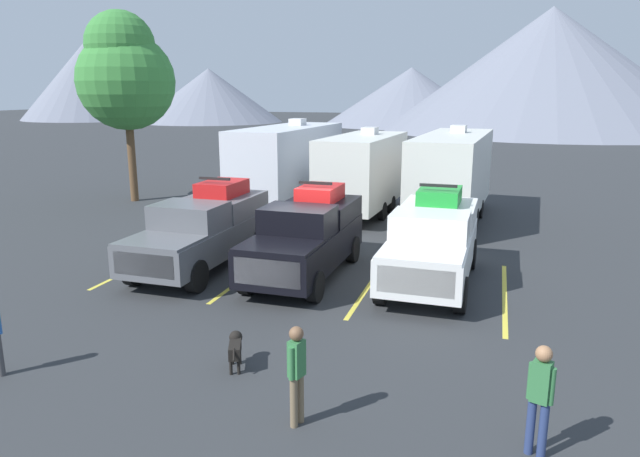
# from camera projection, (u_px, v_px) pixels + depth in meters

# --- Properties ---
(ground_plane) EXTENTS (240.00, 240.00, 0.00)m
(ground_plane) POSITION_uv_depth(u_px,v_px,m) (309.00, 278.00, 16.31)
(ground_plane) COLOR #2D3033
(pickup_truck_a) EXTENTS (2.26, 5.69, 2.58)m
(pickup_truck_a) POSITION_uv_depth(u_px,v_px,m) (204.00, 228.00, 17.24)
(pickup_truck_a) COLOR #595B60
(pickup_truck_a) RESTS_ON ground
(pickup_truck_b) EXTENTS (2.21, 5.43, 2.58)m
(pickup_truck_b) POSITION_uv_depth(u_px,v_px,m) (307.00, 235.00, 16.41)
(pickup_truck_b) COLOR black
(pickup_truck_b) RESTS_ON ground
(pickup_truck_c) EXTENTS (2.28, 5.48, 2.62)m
(pickup_truck_c) POSITION_uv_depth(u_px,v_px,m) (433.00, 240.00, 15.75)
(pickup_truck_c) COLOR white
(pickup_truck_c) RESTS_ON ground
(lot_stripe_a) EXTENTS (0.12, 5.50, 0.01)m
(lot_stripe_a) POSITION_uv_depth(u_px,v_px,m) (148.00, 262.00, 17.88)
(lot_stripe_a) COLOR gold
(lot_stripe_a) RESTS_ON ground
(lot_stripe_b) EXTENTS (0.12, 5.50, 0.01)m
(lot_stripe_b) POSITION_uv_depth(u_px,v_px,m) (252.00, 272.00, 16.88)
(lot_stripe_b) COLOR gold
(lot_stripe_b) RESTS_ON ground
(lot_stripe_c) EXTENTS (0.12, 5.50, 0.01)m
(lot_stripe_c) POSITION_uv_depth(u_px,v_px,m) (371.00, 283.00, 15.88)
(lot_stripe_c) COLOR gold
(lot_stripe_c) RESTS_ON ground
(lot_stripe_d) EXTENTS (0.12, 5.50, 0.01)m
(lot_stripe_d) POSITION_uv_depth(u_px,v_px,m) (505.00, 296.00, 14.88)
(lot_stripe_d) COLOR gold
(lot_stripe_d) RESTS_ON ground
(camper_trailer_a) EXTENTS (2.98, 8.83, 3.92)m
(camper_trailer_a) POSITION_uv_depth(u_px,v_px,m) (288.00, 162.00, 25.65)
(camper_trailer_a) COLOR silver
(camper_trailer_a) RESTS_ON ground
(camper_trailer_b) EXTENTS (2.75, 7.51, 3.64)m
(camper_trailer_b) POSITION_uv_depth(u_px,v_px,m) (363.00, 170.00, 24.18)
(camper_trailer_b) COLOR silver
(camper_trailer_b) RESTS_ON ground
(camper_trailer_c) EXTENTS (2.88, 9.23, 3.77)m
(camper_trailer_c) POSITION_uv_depth(u_px,v_px,m) (452.00, 172.00, 23.07)
(camper_trailer_c) COLOR silver
(camper_trailer_c) RESTS_ON ground
(person_a) EXTENTS (0.26, 0.36, 1.66)m
(person_a) POSITION_uv_depth(u_px,v_px,m) (297.00, 369.00, 8.97)
(person_a) COLOR #726047
(person_a) RESTS_ON ground
(person_c) EXTENTS (0.36, 0.27, 1.72)m
(person_c) POSITION_uv_depth(u_px,v_px,m) (540.00, 394.00, 8.18)
(person_c) COLOR navy
(person_c) RESTS_ON ground
(dog) EXTENTS (0.46, 0.82, 0.63)m
(dog) POSITION_uv_depth(u_px,v_px,m) (235.00, 346.00, 11.01)
(dog) COLOR black
(dog) RESTS_ON ground
(tree_a) EXTENTS (4.44, 4.44, 8.68)m
(tree_a) POSITION_uv_depth(u_px,v_px,m) (125.00, 73.00, 26.34)
(tree_a) COLOR brown
(tree_a) RESTS_ON ground
(mountain_ridge) EXTENTS (159.11, 50.64, 15.50)m
(mountain_ridge) POSITION_uv_depth(u_px,v_px,m) (526.00, 83.00, 80.16)
(mountain_ridge) COLOR slate
(mountain_ridge) RESTS_ON ground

